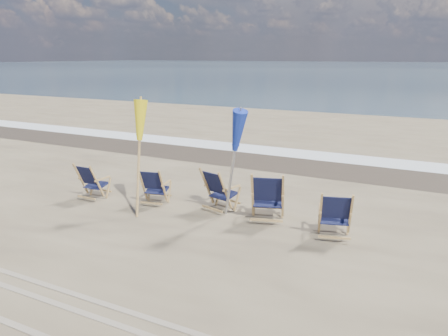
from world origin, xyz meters
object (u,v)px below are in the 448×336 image
object	(u,v)px
beach_chair_2	(225,193)
beach_chair_3	(283,198)
beach_chair_1	(163,188)
umbrella_blue	(232,131)
beach_chair_0	(97,183)
beach_chair_4	(351,217)
umbrella_yellow	(137,127)

from	to	relation	value
beach_chair_2	beach_chair_3	world-z (taller)	beach_chair_3
beach_chair_1	umbrella_blue	distance (m)	2.26
beach_chair_1	beach_chair_3	xyz separation A→B (m)	(2.77, 0.22, 0.10)
beach_chair_1	umbrella_blue	size ratio (longest dim) A/B	0.37
beach_chair_0	beach_chair_4	distance (m)	5.76
beach_chair_2	beach_chair_0	bearing A→B (deg)	26.23
umbrella_yellow	beach_chair_0	bearing A→B (deg)	172.56
beach_chair_0	umbrella_yellow	size ratio (longest dim) A/B	0.37
beach_chair_2	beach_chair_4	distance (m)	2.68
beach_chair_0	umbrella_blue	xyz separation A→B (m)	(3.31, 0.41, 1.43)
beach_chair_0	umbrella_yellow	distance (m)	2.03
umbrella_blue	umbrella_yellow	bearing A→B (deg)	-162.83
beach_chair_0	beach_chair_4	size ratio (longest dim) A/B	0.95
beach_chair_1	beach_chair_3	distance (m)	2.78
beach_chair_4	beach_chair_1	bearing A→B (deg)	-16.66
beach_chair_3	umbrella_blue	size ratio (longest dim) A/B	0.45
beach_chair_1	beach_chair_0	bearing A→B (deg)	3.78
beach_chair_3	beach_chair_4	bearing A→B (deg)	152.54
beach_chair_3	umbrella_blue	distance (m)	1.70
beach_chair_3	beach_chair_2	bearing A→B (deg)	-15.55
umbrella_yellow	umbrella_blue	xyz separation A→B (m)	(1.92, 0.59, -0.03)
beach_chair_3	umbrella_blue	world-z (taller)	umbrella_blue
beach_chair_3	beach_chair_4	xyz separation A→B (m)	(1.40, -0.24, -0.07)
beach_chair_3	umbrella_yellow	size ratio (longest dim) A/B	0.45
beach_chair_2	umbrella_blue	world-z (taller)	umbrella_blue
beach_chair_0	umbrella_blue	distance (m)	3.63
beach_chair_2	umbrella_blue	size ratio (longest dim) A/B	0.41
beach_chair_0	beach_chair_2	bearing A→B (deg)	-168.42
beach_chair_4	beach_chair_3	bearing A→B (deg)	-26.13
beach_chair_3	umbrella_blue	bearing A→B (deg)	-5.11
umbrella_blue	beach_chair_3	bearing A→B (deg)	12.51
beach_chair_0	umbrella_blue	size ratio (longest dim) A/B	0.38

